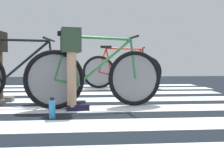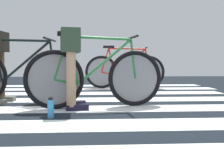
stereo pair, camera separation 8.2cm
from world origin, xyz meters
The scene contains 7 objects.
ground centered at (0.00, 0.00, 0.01)m, with size 18.00×14.00×0.02m.
crosswalk_markings centered at (0.02, -0.10, 0.02)m, with size 5.46×6.53×0.00m.
bicycle_1_of_3 centered at (0.16, 0.02, 0.41)m, with size 1.72×0.55×0.93m.
cyclist_1_of_3 centered at (-0.14, -0.04, 0.64)m, with size 0.37×0.44×0.96m.
bicycle_2_of_3 centered at (-0.92, 0.41, 0.41)m, with size 1.73×0.52×0.93m.
bicycle_3_of_3 centered at (0.76, 2.29, 0.41)m, with size 1.73×0.52×0.93m.
water_bottle centered at (-0.29, -0.54, 0.12)m, with size 0.06×0.06×0.21m.
Camera 1 is at (0.12, -3.04, 0.58)m, focal length 39.32 mm.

